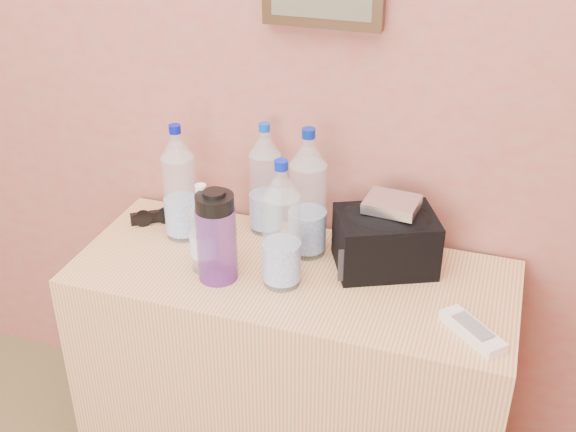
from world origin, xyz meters
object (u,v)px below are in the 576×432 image
object	(u,v)px
dresser	(292,376)
pet_small	(204,233)
pet_large_a	(180,189)
pet_large_d	(282,231)
nalgene_bottle	(216,236)
ac_remote	(472,331)
foil_packet	(392,204)
pet_large_c	(308,200)
sunglasses	(154,217)
toiletry_bag	(386,238)
pet_large_b	(265,184)

from	to	relation	value
dresser	pet_small	distance (m)	0.51
pet_large_a	dresser	bearing A→B (deg)	-12.66
pet_large_a	pet_large_d	bearing A→B (deg)	-21.87
nalgene_bottle	dresser	bearing A→B (deg)	26.16
pet_small	ac_remote	xyz separation A→B (m)	(0.68, -0.06, -0.09)
dresser	foil_packet	distance (m)	0.59
pet_large_c	sunglasses	xyz separation A→B (m)	(-0.46, 0.02, -0.14)
toiletry_bag	foil_packet	world-z (taller)	foil_packet
pet_large_d	nalgene_bottle	distance (m)	0.16
toiletry_bag	pet_large_b	bearing A→B (deg)	142.05
pet_small	nalgene_bottle	size ratio (longest dim) A/B	0.99
pet_large_c	sunglasses	size ratio (longest dim) A/B	2.66
dresser	toiletry_bag	distance (m)	0.50
pet_large_b	pet_small	world-z (taller)	pet_large_b
dresser	pet_small	bearing A→B (deg)	-165.05
pet_large_a	toiletry_bag	world-z (taller)	pet_large_a
pet_large_b	pet_large_d	xyz separation A→B (m)	(0.13, -0.24, 0.01)
toiletry_bag	foil_packet	size ratio (longest dim) A/B	1.91
pet_large_c	foil_packet	distance (m)	0.22
pet_large_d	ac_remote	bearing A→B (deg)	-7.55
pet_large_c	nalgene_bottle	size ratio (longest dim) A/B	1.45
sunglasses	toiletry_bag	world-z (taller)	toiletry_bag
pet_large_a	pet_large_c	bearing A→B (deg)	3.99
pet_large_d	ac_remote	xyz separation A→B (m)	(0.47, -0.06, -0.14)
pet_large_a	ac_remote	xyz separation A→B (m)	(0.81, -0.20, -0.13)
pet_large_c	foil_packet	bearing A→B (deg)	0.38
ac_remote	foil_packet	distance (m)	0.37
sunglasses	pet_large_c	bearing A→B (deg)	-36.40
pet_large_d	sunglasses	bearing A→B (deg)	158.57
dresser	pet_large_d	xyz separation A→B (m)	(-0.01, -0.06, 0.50)
pet_small	pet_large_b	bearing A→B (deg)	71.55
sunglasses	nalgene_bottle	bearing A→B (deg)	-69.53
pet_small	toiletry_bag	size ratio (longest dim) A/B	0.98
sunglasses	ac_remote	xyz separation A→B (m)	(0.92, -0.24, -0.01)
pet_large_b	pet_large_c	size ratio (longest dim) A/B	0.90
pet_small	nalgene_bottle	world-z (taller)	nalgene_bottle
dresser	pet_large_a	size ratio (longest dim) A/B	3.46
dresser	pet_large_b	xyz separation A→B (m)	(-0.14, 0.18, 0.49)
dresser	pet_large_b	size ratio (longest dim) A/B	3.55
pet_large_b	nalgene_bottle	size ratio (longest dim) A/B	1.31
dresser	sunglasses	xyz separation A→B (m)	(-0.45, 0.12, 0.37)
nalgene_bottle	toiletry_bag	size ratio (longest dim) A/B	0.99
pet_large_c	ac_remote	distance (m)	0.53
foil_packet	pet_large_c	bearing A→B (deg)	-179.62
toiletry_bag	dresser	bearing A→B (deg)	179.37
pet_small	ac_remote	world-z (taller)	pet_small
dresser	nalgene_bottle	xyz separation A→B (m)	(-0.17, -0.08, 0.47)
dresser	ac_remote	world-z (taller)	ac_remote
pet_large_d	sunglasses	distance (m)	0.50
nalgene_bottle	pet_large_d	bearing A→B (deg)	9.15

